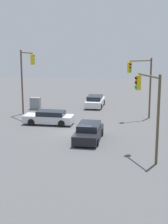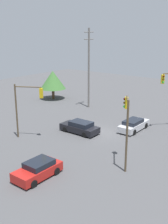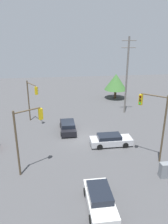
% 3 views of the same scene
% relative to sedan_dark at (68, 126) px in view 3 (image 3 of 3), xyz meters
% --- Properties ---
extents(ground_plane, '(80.00, 80.00, 0.00)m').
position_rel_sedan_dark_xyz_m(ground_plane, '(-1.44, 1.98, -0.67)').
color(ground_plane, '#4C4C4F').
extents(sedan_dark, '(2.04, 4.61, 1.39)m').
position_rel_sedan_dark_xyz_m(sedan_dark, '(0.00, 0.00, 0.00)').
color(sedan_dark, black).
rests_on(sedan_dark, ground_plane).
extents(sedan_white, '(2.00, 4.47, 1.40)m').
position_rel_sedan_dark_xyz_m(sedan_white, '(-1.48, 13.71, 0.01)').
color(sedan_white, silver).
rests_on(sedan_white, ground_plane).
extents(sedan_silver, '(4.78, 1.91, 1.33)m').
position_rel_sedan_dark_xyz_m(sedan_silver, '(-4.63, 4.51, -0.01)').
color(sedan_silver, silver).
rests_on(sedan_silver, ground_plane).
extents(traffic_signal_main, '(2.42, 1.69, 6.23)m').
position_rel_sedan_dark_xyz_m(traffic_signal_main, '(4.10, 8.33, 3.53)').
color(traffic_signal_main, brown).
rests_on(traffic_signal_main, ground_plane).
extents(traffic_signal_cross, '(2.17, 2.06, 6.95)m').
position_rel_sedan_dark_xyz_m(traffic_signal_cross, '(-8.02, 7.83, 3.98)').
color(traffic_signal_cross, brown).
rests_on(traffic_signal_cross, ground_plane).
extents(traffic_signal_aux, '(1.75, 2.84, 5.98)m').
position_rel_sedan_dark_xyz_m(traffic_signal_aux, '(4.72, -3.55, 3.40)').
color(traffic_signal_aux, brown).
rests_on(traffic_signal_aux, ground_plane).
extents(utility_pole_tall, '(2.20, 0.28, 11.82)m').
position_rel_sedan_dark_xyz_m(utility_pole_tall, '(-9.65, -6.00, 5.55)').
color(utility_pole_tall, slate).
rests_on(utility_pole_tall, ground_plane).
extents(electrical_cabinet, '(1.18, 0.64, 1.41)m').
position_rel_sedan_dark_xyz_m(electrical_cabinet, '(-8.12, 10.96, 0.04)').
color(electrical_cabinet, gray).
rests_on(electrical_cabinet, ground_plane).
extents(tree_left, '(4.38, 4.38, 4.86)m').
position_rel_sedan_dark_xyz_m(tree_left, '(-10.31, -14.20, 2.64)').
color(tree_left, '#4C3823').
rests_on(tree_left, ground_plane).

